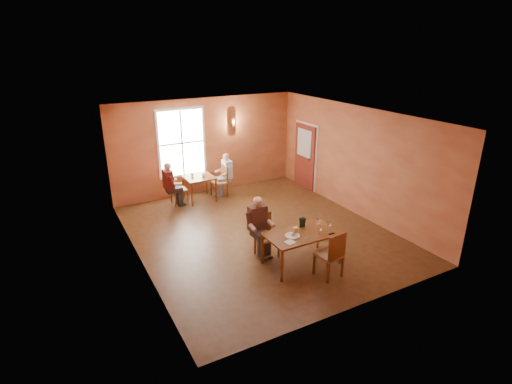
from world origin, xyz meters
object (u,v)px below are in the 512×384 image
main_table (302,248)px  diner_white (220,177)px  chair_diner_main (267,236)px  diner_maroon (177,183)px  diner_main (268,230)px  chair_empty (329,254)px  chair_diner_maroon (179,189)px  second_table (200,188)px  chair_diner_white (219,181)px

main_table → diner_white: size_ratio=1.24×
chair_diner_main → diner_maroon: (-0.78, 3.96, 0.16)m
chair_diner_main → diner_maroon: size_ratio=0.76×
diner_main → chair_empty: bearing=118.9°
diner_main → diner_white: 4.03m
main_table → chair_diner_maroon: (-1.25, 4.61, 0.10)m
chair_diner_maroon → diner_maroon: bearing=-90.0°
diner_maroon → chair_diner_main: bearing=11.1°
main_table → diner_white: (0.08, 4.61, 0.27)m
chair_empty → chair_diner_main: bearing=111.2°
second_table → diner_white: bearing=0.0°
chair_diner_white → diner_white: bearing=-90.0°
main_table → diner_main: size_ratio=1.20×
diner_white → diner_maroon: bearing=90.0°
main_table → second_table: 4.65m
chair_diner_main → chair_empty: bearing=118.3°
chair_diner_white → chair_diner_maroon: 1.30m
second_table → main_table: bearing=-82.6°
main_table → chair_empty: 0.72m
chair_diner_white → diner_maroon: diner_maroon is taller
chair_diner_main → diner_main: size_ratio=0.74×
diner_main → chair_diner_maroon: (-0.75, 3.99, -0.19)m
chair_diner_maroon → diner_maroon: (-0.03, 0.00, 0.18)m
second_table → chair_diner_maroon: chair_diner_maroon is taller
second_table → chair_diner_white: bearing=0.0°
diner_main → diner_maroon: 4.06m
chair_diner_main → chair_diner_white: 4.00m
second_table → chair_diner_main: bearing=-88.6°
chair_empty → second_table: 5.34m
diner_main → chair_empty: size_ratio=1.29×
chair_diner_maroon → chair_diner_white: bearing=90.0°
diner_white → chair_diner_maroon: (-1.33, 0.00, -0.17)m
main_table → chair_diner_maroon: 4.78m
diner_main → diner_white: size_ratio=1.03×
chair_diner_main → second_table: bearing=-88.6°
main_table → diner_white: 4.62m
diner_white → main_table: bearing=179.0°
diner_white → diner_maroon: 1.36m
diner_main → chair_diner_maroon: diner_main is taller
main_table → chair_empty: chair_empty is taller
chair_diner_main → diner_white: (0.58, 3.96, 0.15)m
main_table → diner_main: 0.85m
main_table → diner_maroon: bearing=105.5°
main_table → chair_empty: (0.21, -0.67, 0.14)m
chair_diner_main → diner_main: diner_main is taller
chair_diner_white → diner_white: diner_white is taller
main_table → chair_diner_maroon: bearing=105.1°
chair_diner_main → diner_white: 4.00m
chair_diner_white → main_table: bearing=179.4°
second_table → diner_maroon: 0.73m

